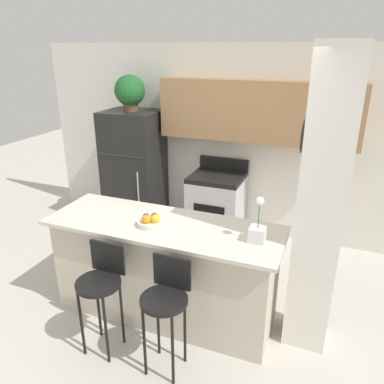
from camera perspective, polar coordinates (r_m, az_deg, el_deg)
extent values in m
plane|color=beige|center=(3.97, -3.99, -17.75)|extent=(14.00, 14.00, 0.00)
cube|color=white|center=(5.19, 5.59, 7.55)|extent=(5.60, 0.06, 2.55)
cube|color=#9E754C|center=(4.82, 9.84, 12.03)|extent=(2.50, 0.32, 0.76)
cube|color=silver|center=(4.97, 4.76, 10.72)|extent=(0.67, 0.28, 0.12)
cube|color=white|center=(3.16, 18.99, -2.71)|extent=(0.36, 0.32, 2.55)
cylinder|color=black|center=(2.99, 16.66, 8.18)|extent=(0.02, 0.26, 0.26)
cylinder|color=white|center=(3.00, 16.55, 8.19)|extent=(0.01, 0.23, 0.23)
cube|color=beige|center=(3.69, -4.19, -11.99)|extent=(2.08, 0.64, 0.95)
cube|color=beige|center=(3.44, -4.41, -5.09)|extent=(2.20, 0.76, 0.03)
cube|color=black|center=(5.53, -8.60, 0.67)|extent=(0.76, 0.66, 1.14)
cube|color=black|center=(5.30, -9.11, 9.23)|extent=(0.76, 0.66, 0.54)
cube|color=#333333|center=(5.08, -10.82, 5.48)|extent=(0.72, 0.01, 0.01)
cylinder|color=#B2B2B7|center=(5.12, -8.17, -0.33)|extent=(0.02, 0.02, 0.63)
cube|color=silver|center=(5.14, 3.72, -2.55)|extent=(0.69, 0.63, 0.85)
cube|color=black|center=(4.97, 3.85, 2.25)|extent=(0.69, 0.63, 0.06)
cube|color=black|center=(5.21, 4.88, 4.38)|extent=(0.69, 0.04, 0.16)
cube|color=black|center=(4.84, 2.57, -3.52)|extent=(0.42, 0.01, 0.27)
cylinder|color=black|center=(3.27, -14.09, -13.35)|extent=(0.38, 0.38, 0.03)
cube|color=black|center=(3.29, -12.74, -9.68)|extent=(0.32, 0.02, 0.28)
cylinder|color=black|center=(3.46, -16.51, -18.59)|extent=(0.02, 0.02, 0.66)
cylinder|color=black|center=(3.34, -12.97, -19.88)|extent=(0.02, 0.02, 0.66)
cylinder|color=black|center=(3.61, -14.09, -16.43)|extent=(0.02, 0.02, 0.66)
cylinder|color=black|center=(3.49, -10.64, -17.54)|extent=(0.02, 0.02, 0.66)
cylinder|color=black|center=(3.00, -4.31, -16.11)|extent=(0.38, 0.38, 0.03)
cube|color=black|center=(3.03, -3.06, -12.06)|extent=(0.32, 0.02, 0.28)
cylinder|color=black|center=(3.19, -7.28, -21.75)|extent=(0.02, 0.02, 0.66)
cylinder|color=black|center=(3.11, -2.97, -23.02)|extent=(0.02, 0.02, 0.66)
cylinder|color=black|center=(3.35, -5.18, -19.17)|extent=(0.02, 0.02, 0.66)
cylinder|color=black|center=(3.27, -1.09, -20.26)|extent=(0.02, 0.02, 0.66)
cylinder|color=brown|center=(5.24, -9.32, 12.73)|extent=(0.20, 0.20, 0.12)
sphere|color=#1E5B28|center=(5.21, -9.46, 15.02)|extent=(0.41, 0.41, 0.41)
cube|color=white|center=(3.15, 9.94, -6.37)|extent=(0.13, 0.13, 0.13)
cylinder|color=#386633|center=(3.08, 10.14, -3.57)|extent=(0.01, 0.01, 0.21)
sphere|color=white|center=(3.03, 10.29, -1.38)|extent=(0.07, 0.07, 0.07)
cylinder|color=silver|center=(3.41, -6.30, -4.68)|extent=(0.25, 0.25, 0.05)
sphere|color=gold|center=(3.35, -5.61, -4.12)|extent=(0.08, 0.08, 0.08)
sphere|color=red|center=(3.43, -5.75, -3.67)|extent=(0.06, 0.06, 0.06)
sphere|color=#7A2D56|center=(3.42, -6.99, -3.74)|extent=(0.06, 0.06, 0.06)
sphere|color=orange|center=(3.35, -6.99, -4.19)|extent=(0.09, 0.09, 0.09)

